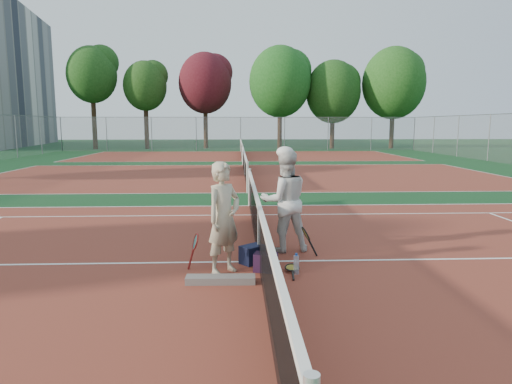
% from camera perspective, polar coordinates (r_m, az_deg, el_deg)
% --- Properties ---
extents(ground, '(130.00, 130.00, 0.00)m').
position_cam_1_polar(ground, '(8.01, 0.37, -8.71)').
color(ground, '#0E3517').
rests_on(ground, ground).
extents(court_main, '(23.77, 10.97, 0.01)m').
position_cam_1_polar(court_main, '(8.01, 0.37, -8.69)').
color(court_main, maroon).
rests_on(court_main, ground).
extents(court_far_a, '(23.77, 10.97, 0.01)m').
position_cam_1_polar(court_far_a, '(21.27, -1.42, 2.09)').
color(court_far_a, maroon).
rests_on(court_far_a, ground).
extents(court_far_b, '(23.77, 10.97, 0.01)m').
position_cam_1_polar(court_far_b, '(34.72, -1.82, 4.56)').
color(court_far_b, maroon).
rests_on(court_far_b, ground).
extents(net_main, '(0.10, 10.98, 1.02)m').
position_cam_1_polar(net_main, '(7.87, 0.37, -5.16)').
color(net_main, black).
rests_on(net_main, ground).
extents(net_far_a, '(0.10, 10.98, 1.02)m').
position_cam_1_polar(net_far_a, '(21.22, -1.42, 3.45)').
color(net_far_a, black).
rests_on(net_far_a, ground).
extents(net_far_b, '(0.10, 10.98, 1.02)m').
position_cam_1_polar(net_far_b, '(34.69, -1.83, 5.40)').
color(net_far_b, black).
rests_on(net_far_b, ground).
extents(fence_back, '(32.00, 0.06, 3.00)m').
position_cam_1_polar(fence_back, '(41.65, -1.94, 7.27)').
color(fence_back, slate).
rests_on(fence_back, ground).
extents(player_a, '(0.76, 0.77, 1.79)m').
position_cam_1_polar(player_a, '(7.24, -4.04, -3.27)').
color(player_a, '#B6AB8D').
rests_on(player_a, ground).
extents(player_b, '(1.03, 0.87, 1.90)m').
position_cam_1_polar(player_b, '(8.51, 3.59, -1.12)').
color(player_b, silver).
rests_on(player_b, ground).
extents(racket_red, '(0.26, 0.31, 0.59)m').
position_cam_1_polar(racket_red, '(7.62, -7.57, -7.37)').
color(racket_red, maroon).
rests_on(racket_red, ground).
extents(racket_black_held, '(0.34, 0.31, 0.55)m').
position_cam_1_polar(racket_black_held, '(8.27, 6.22, -6.24)').
color(racket_black_held, black).
rests_on(racket_black_held, ground).
extents(racket_spare, '(0.31, 0.62, 0.09)m').
position_cam_1_polar(racket_spare, '(7.52, 4.54, -9.53)').
color(racket_spare, black).
rests_on(racket_spare, ground).
extents(sports_bag_navy, '(0.48, 0.46, 0.31)m').
position_cam_1_polar(sports_bag_navy, '(7.88, -0.45, -7.80)').
color(sports_bag_navy, black).
rests_on(sports_bag_navy, ground).
extents(sports_bag_purple, '(0.42, 0.34, 0.30)m').
position_cam_1_polar(sports_bag_purple, '(7.47, 1.22, -8.79)').
color(sports_bag_purple, black).
rests_on(sports_bag_purple, ground).
extents(net_cover_canvas, '(1.05, 0.27, 0.11)m').
position_cam_1_polar(net_cover_canvas, '(6.99, -4.45, -10.86)').
color(net_cover_canvas, '#5F5A56').
rests_on(net_cover_canvas, ground).
extents(water_bottle, '(0.09, 0.09, 0.30)m').
position_cam_1_polar(water_bottle, '(7.37, 5.05, -9.06)').
color(water_bottle, silver).
rests_on(water_bottle, ground).
extents(tree_back_0, '(4.62, 4.62, 9.65)m').
position_cam_1_polar(tree_back_0, '(46.90, -19.83, 13.59)').
color(tree_back_0, '#382314').
rests_on(tree_back_0, ground).
extents(tree_back_1, '(4.14, 4.14, 8.40)m').
position_cam_1_polar(tree_back_1, '(46.20, -13.70, 12.71)').
color(tree_back_1, '#382314').
rests_on(tree_back_1, ground).
extents(tree_back_maroon, '(5.15, 5.15, 9.30)m').
position_cam_1_polar(tree_back_maroon, '(45.93, -6.39, 13.35)').
color(tree_back_maroon, '#382314').
rests_on(tree_back_maroon, ground).
extents(tree_back_3, '(5.89, 5.89, 9.79)m').
position_cam_1_polar(tree_back_3, '(44.83, 3.02, 13.60)').
color(tree_back_3, '#382314').
rests_on(tree_back_3, ground).
extents(tree_back_4, '(5.31, 5.31, 8.55)m').
position_cam_1_polar(tree_back_4, '(46.04, 9.62, 12.23)').
color(tree_back_4, '#382314').
rests_on(tree_back_4, ground).
extents(tree_back_5, '(6.08, 6.08, 9.84)m').
position_cam_1_polar(tree_back_5, '(47.59, 16.84, 12.89)').
color(tree_back_5, '#382314').
rests_on(tree_back_5, ground).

